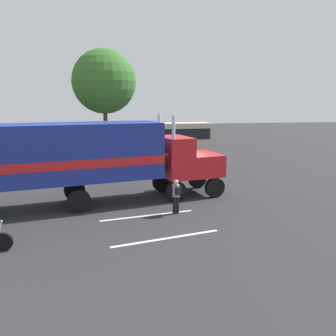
% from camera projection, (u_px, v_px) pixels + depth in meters
% --- Properties ---
extents(ground_plane, '(120.00, 120.00, 0.00)m').
position_uv_depth(ground_plane, '(182.00, 193.00, 19.25)').
color(ground_plane, '#2D2D30').
extents(lane_stripe_near, '(4.37, 0.82, 0.01)m').
position_uv_depth(lane_stripe_near, '(147.00, 216.00, 15.43)').
color(lane_stripe_near, silver).
rests_on(lane_stripe_near, ground_plane).
extents(lane_stripe_mid, '(4.35, 1.00, 0.01)m').
position_uv_depth(lane_stripe_mid, '(167.00, 238.00, 12.85)').
color(lane_stripe_mid, silver).
rests_on(lane_stripe_mid, ground_plane).
extents(semi_truck, '(14.38, 5.09, 4.50)m').
position_uv_depth(semi_truck, '(77.00, 156.00, 16.48)').
color(semi_truck, red).
rests_on(semi_truck, ground_plane).
extents(person_bystander, '(0.39, 0.48, 1.63)m').
position_uv_depth(person_bystander, '(176.00, 195.00, 15.57)').
color(person_bystander, black).
rests_on(person_bystander, ground_plane).
extents(parked_bus, '(11.08, 2.95, 3.40)m').
position_uv_depth(parked_bus, '(147.00, 139.00, 28.22)').
color(parked_bus, '#BFB29E').
rests_on(parked_bus, ground_plane).
extents(parked_car, '(4.66, 2.59, 1.57)m').
position_uv_depth(parked_car, '(0.00, 161.00, 24.91)').
color(parked_car, maroon).
rests_on(parked_car, ground_plane).
extents(tree_left, '(6.70, 6.70, 10.60)m').
position_uv_depth(tree_left, '(104.00, 82.00, 35.05)').
color(tree_left, brown).
rests_on(tree_left, ground_plane).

